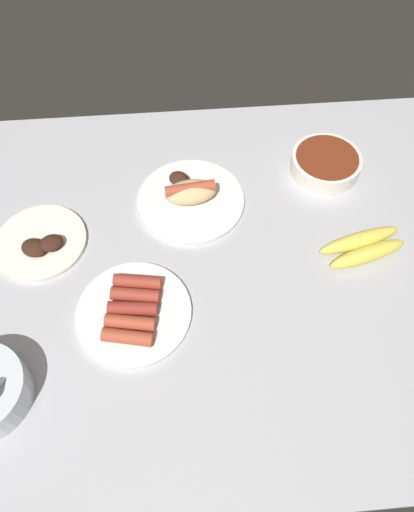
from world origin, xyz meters
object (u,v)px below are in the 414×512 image
at_px(plate_grilled_meat, 41,243).
at_px(plate_hotdog_assembled, 190,196).
at_px(bowl_chili, 326,163).
at_px(banana_bunch, 363,247).
at_px(plate_sausages, 133,311).

height_order(plate_grilled_meat, plate_hotdog_assembled, plate_hotdog_assembled).
height_order(bowl_chili, banana_bunch, bowl_chili).
bearing_deg(plate_grilled_meat, plate_sausages, -42.25).
height_order(plate_sausages, plate_grilled_meat, plate_sausages).
xyz_separation_m(bowl_chili, plate_hotdog_assembled, (-0.31, -0.07, -0.01)).
bearing_deg(banana_bunch, bowl_chili, 96.86).
xyz_separation_m(bowl_chili, plate_sausages, (-0.43, -0.32, -0.01)).
height_order(banana_bunch, plate_grilled_meat, same).
distance_m(plate_sausages, banana_bunch, 0.47).
xyz_separation_m(bowl_chili, banana_bunch, (0.03, -0.22, -0.01)).
bearing_deg(plate_sausages, plate_grilled_meat, 137.75).
distance_m(bowl_chili, plate_hotdog_assembled, 0.31).
relative_size(plate_sausages, plate_grilled_meat, 1.15).
relative_size(plate_grilled_meat, plate_hotdog_assembled, 0.80).
distance_m(bowl_chili, plate_sausages, 0.54).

